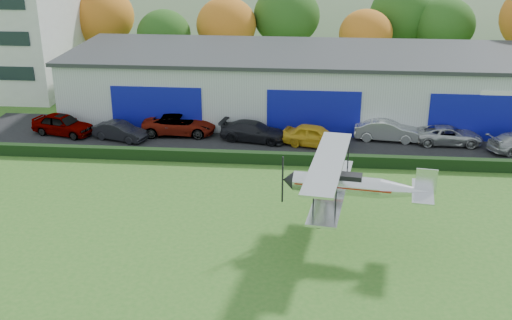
# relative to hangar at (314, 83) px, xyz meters

# --- Properties ---
(ground) EXTENTS (300.00, 300.00, 0.00)m
(ground) POSITION_rel_hangar_xyz_m (-5.00, -27.98, -2.66)
(ground) COLOR #2F6520
(ground) RESTS_ON ground
(apron) EXTENTS (48.00, 9.00, 0.05)m
(apron) POSITION_rel_hangar_xyz_m (-2.00, -6.98, -2.63)
(apron) COLOR black
(apron) RESTS_ON ground
(hedge) EXTENTS (46.00, 0.60, 0.80)m
(hedge) POSITION_rel_hangar_xyz_m (-2.00, -11.78, -2.26)
(hedge) COLOR black
(hedge) RESTS_ON ground
(hangar) EXTENTS (40.60, 12.60, 5.30)m
(hangar) POSITION_rel_hangar_xyz_m (0.00, 0.00, 0.00)
(hangar) COLOR #B2B7BC
(hangar) RESTS_ON ground
(tree_belt) EXTENTS (75.70, 13.22, 10.12)m
(tree_belt) POSITION_rel_hangar_xyz_m (-4.15, 12.64, 2.95)
(tree_belt) COLOR #3D2614
(tree_belt) RESTS_ON ground
(distant_hills) EXTENTS (430.00, 196.00, 56.00)m
(distant_hills) POSITION_rel_hangar_xyz_m (-9.38, 112.02, -15.70)
(distant_hills) COLOR #4C6642
(distant_hills) RESTS_ON ground
(car_0) EXTENTS (5.16, 3.15, 1.64)m
(car_0) POSITION_rel_hangar_xyz_m (-19.03, -7.39, -1.79)
(car_0) COLOR gray
(car_0) RESTS_ON apron
(car_1) EXTENTS (4.35, 2.62, 1.35)m
(car_1) POSITION_rel_hangar_xyz_m (-14.33, -8.18, -1.93)
(car_1) COLOR black
(car_1) RESTS_ON apron
(car_2) EXTENTS (5.64, 2.80, 1.54)m
(car_2) POSITION_rel_hangar_xyz_m (-10.19, -6.54, -1.84)
(car_2) COLOR gray
(car_2) RESTS_ON apron
(car_3) EXTENTS (5.32, 2.92, 1.46)m
(car_3) POSITION_rel_hangar_xyz_m (-4.37, -7.44, -1.88)
(car_3) COLOR black
(car_3) RESTS_ON apron
(car_4) EXTENTS (4.96, 2.99, 1.58)m
(car_4) POSITION_rel_hangar_xyz_m (0.17, -8.21, -1.82)
(car_4) COLOR gold
(car_4) RESTS_ON apron
(car_5) EXTENTS (4.93, 2.12, 1.58)m
(car_5) POSITION_rel_hangar_xyz_m (5.49, -6.41, -1.82)
(car_5) COLOR silver
(car_5) RESTS_ON apron
(car_6) EXTENTS (4.81, 2.23, 1.34)m
(car_6) POSITION_rel_hangar_xyz_m (9.96, -6.85, -1.94)
(car_6) COLOR silver
(car_6) RESTS_ON apron
(biplane) EXTENTS (7.68, 8.80, 3.27)m
(biplane) POSITION_rel_hangar_xyz_m (1.86, -22.16, 0.59)
(biplane) COLOR silver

